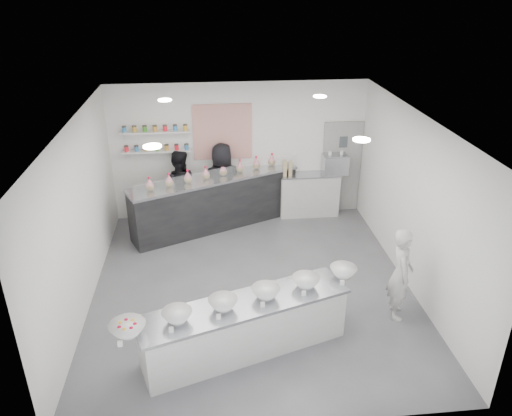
{
  "coord_description": "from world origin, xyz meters",
  "views": [
    {
      "loc": [
        -0.69,
        -7.32,
        5.04
      ],
      "look_at": [
        0.1,
        0.4,
        1.35
      ],
      "focal_mm": 35.0,
      "sensor_mm": 36.0,
      "label": 1
    }
  ],
  "objects_px": {
    "prep_counter": "(245,327)",
    "staff_right": "(223,184)",
    "woman_prep": "(401,274)",
    "staff_left": "(179,188)",
    "espresso_ledge": "(309,195)",
    "espresso_machine": "(335,164)",
    "back_bar": "(216,202)"
  },
  "relations": [
    {
      "from": "woman_prep",
      "to": "staff_left",
      "type": "height_order",
      "value": "staff_left"
    },
    {
      "from": "espresso_machine",
      "to": "staff_right",
      "type": "distance_m",
      "value": 2.51
    },
    {
      "from": "back_bar",
      "to": "espresso_ledge",
      "type": "distance_m",
      "value": 2.14
    },
    {
      "from": "espresso_machine",
      "to": "back_bar",
      "type": "bearing_deg",
      "value": -171.92
    },
    {
      "from": "espresso_machine",
      "to": "staff_left",
      "type": "distance_m",
      "value": 3.44
    },
    {
      "from": "espresso_machine",
      "to": "woman_prep",
      "type": "bearing_deg",
      "value": -87.95
    },
    {
      "from": "prep_counter",
      "to": "espresso_machine",
      "type": "bearing_deg",
      "value": 43.21
    },
    {
      "from": "espresso_ledge",
      "to": "woman_prep",
      "type": "bearing_deg",
      "value": -79.72
    },
    {
      "from": "espresso_machine",
      "to": "woman_prep",
      "type": "distance_m",
      "value": 3.8
    },
    {
      "from": "espresso_ledge",
      "to": "staff_right",
      "type": "relative_size",
      "value": 0.74
    },
    {
      "from": "staff_left",
      "to": "staff_right",
      "type": "bearing_deg",
      "value": -174.43
    },
    {
      "from": "prep_counter",
      "to": "staff_left",
      "type": "distance_m",
      "value": 4.4
    },
    {
      "from": "prep_counter",
      "to": "back_bar",
      "type": "height_order",
      "value": "back_bar"
    },
    {
      "from": "staff_right",
      "to": "woman_prep",
      "type": "bearing_deg",
      "value": 116.96
    },
    {
      "from": "espresso_ledge",
      "to": "staff_left",
      "type": "relative_size",
      "value": 0.8
    },
    {
      "from": "prep_counter",
      "to": "staff_left",
      "type": "height_order",
      "value": "staff_left"
    },
    {
      "from": "espresso_ledge",
      "to": "staff_left",
      "type": "bearing_deg",
      "value": -177.46
    },
    {
      "from": "prep_counter",
      "to": "espresso_machine",
      "type": "height_order",
      "value": "espresso_machine"
    },
    {
      "from": "espresso_ledge",
      "to": "woman_prep",
      "type": "height_order",
      "value": "woman_prep"
    },
    {
      "from": "back_bar",
      "to": "espresso_ledge",
      "type": "height_order",
      "value": "back_bar"
    },
    {
      "from": "back_bar",
      "to": "woman_prep",
      "type": "relative_size",
      "value": 2.4
    },
    {
      "from": "prep_counter",
      "to": "staff_right",
      "type": "xyz_separation_m",
      "value": [
        -0.13,
        4.25,
        0.48
      ]
    },
    {
      "from": "espresso_ledge",
      "to": "espresso_machine",
      "type": "distance_m",
      "value": 0.89
    },
    {
      "from": "woman_prep",
      "to": "staff_right",
      "type": "bearing_deg",
      "value": 47.82
    },
    {
      "from": "back_bar",
      "to": "staff_left",
      "type": "bearing_deg",
      "value": 137.84
    },
    {
      "from": "prep_counter",
      "to": "woman_prep",
      "type": "distance_m",
      "value": 2.59
    },
    {
      "from": "prep_counter",
      "to": "espresso_machine",
      "type": "distance_m",
      "value": 5.03
    },
    {
      "from": "prep_counter",
      "to": "espresso_ledge",
      "type": "bearing_deg",
      "value": 49.08
    },
    {
      "from": "woman_prep",
      "to": "staff_left",
      "type": "distance_m",
      "value": 5.1
    },
    {
      "from": "prep_counter",
      "to": "staff_right",
      "type": "relative_size",
      "value": 1.72
    },
    {
      "from": "woman_prep",
      "to": "espresso_ledge",
      "type": "bearing_deg",
      "value": 22.38
    },
    {
      "from": "prep_counter",
      "to": "staff_right",
      "type": "bearing_deg",
      "value": 73.3
    }
  ]
}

